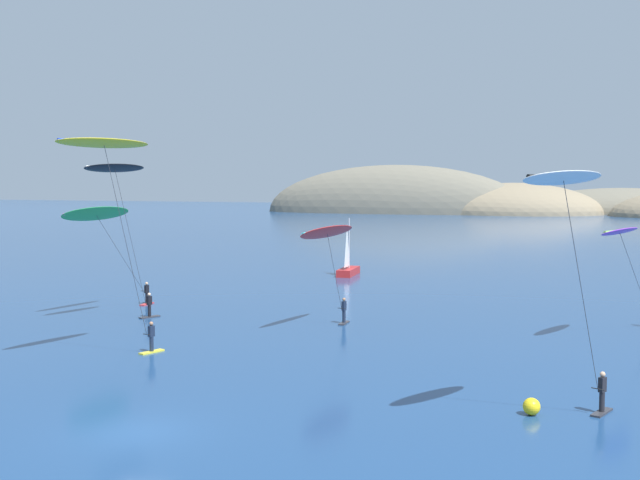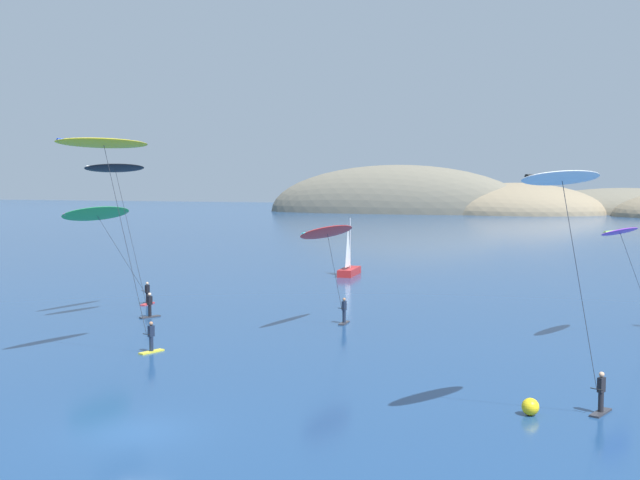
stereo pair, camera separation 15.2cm
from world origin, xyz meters
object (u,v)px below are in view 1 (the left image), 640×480
(kitesurfer_green, at_px, (100,219))
(marker_buoy, at_px, (532,407))
(kitesurfer_yellow, at_px, (108,161))
(kitesurfer_white, at_px, (567,198))
(kitesurfer_black, at_px, (118,182))
(kitesurfer_purple, at_px, (623,240))
(kitesurfer_red, at_px, (328,238))
(sailboat_near, at_px, (349,268))

(kitesurfer_green, xyz_separation_m, marker_buoy, (31.21, -14.77, -6.33))
(kitesurfer_yellow, xyz_separation_m, kitesurfer_white, (22.58, -3.35, -1.66))
(kitesurfer_white, xyz_separation_m, kitesurfer_black, (-28.90, 13.27, 0.56))
(kitesurfer_purple, bearing_deg, kitesurfer_black, -169.05)
(kitesurfer_purple, relative_size, kitesurfer_yellow, 0.73)
(kitesurfer_red, bearing_deg, kitesurfer_white, -46.46)
(kitesurfer_purple, height_order, kitesurfer_black, kitesurfer_black)
(sailboat_near, distance_m, kitesurfer_white, 51.00)
(kitesurfer_yellow, height_order, kitesurfer_black, kitesurfer_yellow)
(kitesurfer_yellow, relative_size, kitesurfer_red, 1.74)
(kitesurfer_purple, relative_size, kitesurfer_red, 1.27)
(kitesurfer_yellow, height_order, kitesurfer_green, kitesurfer_yellow)
(sailboat_near, height_order, kitesurfer_purple, kitesurfer_purple)
(kitesurfer_red, bearing_deg, kitesurfer_green, -179.77)
(sailboat_near, relative_size, kitesurfer_black, 0.56)
(marker_buoy, bearing_deg, kitesurfer_purple, 79.64)
(kitesurfer_white, distance_m, kitesurfer_black, 31.81)
(sailboat_near, relative_size, kitesurfer_white, 0.61)
(kitesurfer_green, distance_m, marker_buoy, 35.11)
(sailboat_near, bearing_deg, kitesurfer_red, -73.90)
(kitesurfer_purple, distance_m, kitesurfer_black, 31.67)
(kitesurfer_black, distance_m, marker_buoy, 31.40)
(kitesurfer_white, relative_size, kitesurfer_green, 1.11)
(kitesurfer_purple, height_order, kitesurfer_white, kitesurfer_white)
(kitesurfer_white, height_order, kitesurfer_red, kitesurfer_white)
(kitesurfer_black, bearing_deg, kitesurfer_purple, 10.95)
(kitesurfer_purple, distance_m, kitesurfer_green, 34.65)
(kitesurfer_yellow, height_order, kitesurfer_white, kitesurfer_yellow)
(kitesurfer_white, bearing_deg, marker_buoy, 134.02)
(kitesurfer_purple, bearing_deg, sailboat_near, 135.32)
(kitesurfer_black, bearing_deg, kitesurfer_white, -24.66)
(kitesurfer_green, relative_size, kitesurfer_red, 1.33)
(marker_buoy, bearing_deg, kitesurfer_black, 156.60)
(kitesurfer_red, height_order, marker_buoy, kitesurfer_red)
(kitesurfer_yellow, bearing_deg, kitesurfer_black, 122.49)
(kitesurfer_purple, xyz_separation_m, kitesurfer_black, (-30.92, -5.98, 3.40))
(sailboat_near, bearing_deg, kitesurfer_white, -62.14)
(kitesurfer_white, bearing_deg, kitesurfer_red, 133.54)
(kitesurfer_white, bearing_deg, kitesurfer_yellow, 171.57)
(kitesurfer_green, relative_size, kitesurfer_black, 0.84)
(kitesurfer_green, distance_m, kitesurfer_red, 17.16)
(kitesurfer_yellow, distance_m, kitesurfer_red, 15.40)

